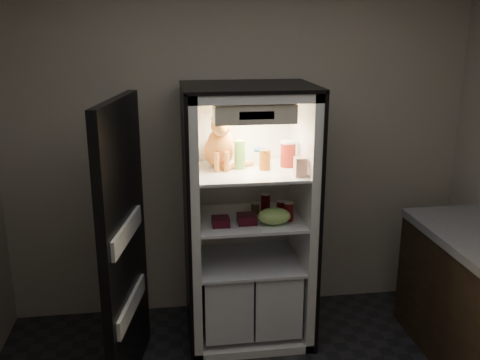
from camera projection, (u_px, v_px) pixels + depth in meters
The scene contains 16 objects.
room_shell at pixel (296, 176), 2.36m from camera, with size 3.60×3.60×3.60m.
refrigerator at pixel (247, 234), 3.90m from camera, with size 0.90×0.72×1.88m.
fridge_door at pixel (124, 249), 3.34m from camera, with size 0.22×0.87×1.85m.
tabby_cat at pixel (220, 145), 3.73m from camera, with size 0.35×0.40×0.43m.
parmesan_shaker at pixel (240, 155), 3.71m from camera, with size 0.08×0.08×0.20m.
mayo_tub at pixel (260, 157), 3.81m from camera, with size 0.09×0.09×0.12m.
salsa_jar at pixel (265, 160), 3.70m from camera, with size 0.08×0.08×0.14m.
pepper_jar at pixel (288, 154), 3.77m from camera, with size 0.11×0.11×0.18m.
cream_carton at pixel (300, 167), 3.54m from camera, with size 0.07×0.07×0.13m, color white.
soda_can_a at pixel (265, 202), 3.92m from camera, with size 0.07×0.07×0.13m.
soda_can_b at pixel (281, 209), 3.80m from camera, with size 0.06×0.06×0.12m.
soda_can_c at pixel (289, 211), 3.73m from camera, with size 0.07×0.07×0.13m.
condiment_jar at pixel (255, 208), 3.86m from camera, with size 0.06×0.06×0.09m.
grape_bag at pixel (274, 216), 3.66m from camera, with size 0.23×0.17×0.11m, color #8BC85D.
berry_box_left at pixel (221, 222), 3.64m from camera, with size 0.12×0.12×0.06m, color #4B0C17.
berry_box_right at pixel (247, 219), 3.68m from camera, with size 0.13×0.13×0.06m, color #4B0C17.
Camera 1 is at (-0.57, -2.21, 2.26)m, focal length 40.00 mm.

